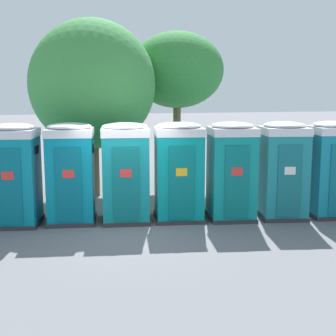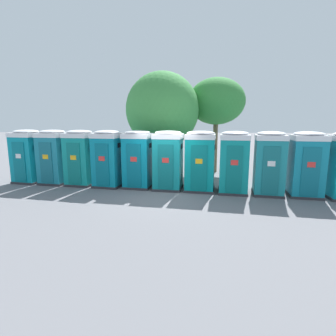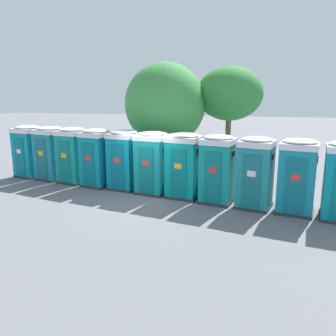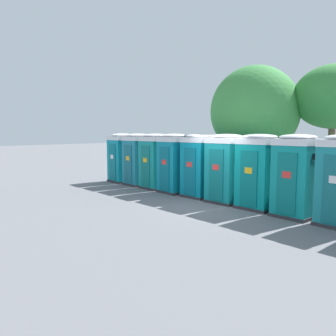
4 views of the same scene
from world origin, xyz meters
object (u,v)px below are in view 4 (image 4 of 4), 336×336
(portapotty_3, at_px, (175,163))
(portapotty_4, at_px, (200,165))
(street_tree_0, at_px, (334,97))
(portapotty_0, at_px, (122,158))
(portapotty_1, at_px, (138,159))
(portapotty_7, at_px, (296,175))
(portapotty_5, at_px, (226,168))
(street_tree_1, at_px, (254,112))
(portapotty_6, at_px, (259,171))
(portapotty_2, at_px, (155,161))

(portapotty_3, bearing_deg, portapotty_4, -3.34)
(portapotty_4, bearing_deg, street_tree_0, 46.47)
(portapotty_0, bearing_deg, portapotty_1, -6.63)
(portapotty_0, height_order, portapotty_4, same)
(street_tree_0, bearing_deg, portapotty_1, -155.91)
(portapotty_4, relative_size, portapotty_7, 1.00)
(portapotty_4, xyz_separation_m, portapotty_5, (1.36, -0.23, -0.00))
(portapotty_3, distance_m, street_tree_0, 7.04)
(portapotty_1, distance_m, street_tree_1, 5.96)
(portapotty_6, bearing_deg, portapotty_3, 173.60)
(portapotty_2, distance_m, portapotty_6, 5.49)
(portapotty_4, bearing_deg, portapotty_5, -9.43)
(portapotty_0, relative_size, portapotty_2, 1.00)
(portapotty_2, height_order, portapotty_6, same)
(portapotty_2, xyz_separation_m, portapotty_5, (4.09, -0.52, -0.00))
(portapotty_5, bearing_deg, portapotty_0, 172.87)
(portapotty_5, bearing_deg, portapotty_1, 172.75)
(portapotty_3, distance_m, portapotty_6, 4.12)
(portapotty_6, bearing_deg, street_tree_1, 119.37)
(portapotty_0, relative_size, portapotty_5, 1.00)
(portapotty_2, distance_m, street_tree_0, 7.99)
(portapotty_0, height_order, portapotty_7, same)
(portapotty_4, xyz_separation_m, portapotty_7, (4.07, -0.63, 0.00))
(portapotty_3, bearing_deg, street_tree_1, 52.94)
(portapotty_1, height_order, portapotty_3, same)
(portapotty_3, bearing_deg, portapotty_6, -6.40)
(portapotty_0, xyz_separation_m, portapotty_2, (2.73, -0.33, 0.00))
(portapotty_1, xyz_separation_m, portapotty_2, (1.36, -0.17, -0.00))
(portapotty_1, relative_size, portapotty_7, 1.00)
(street_tree_0, bearing_deg, portapotty_7, -86.58)
(portapotty_2, bearing_deg, portapotty_0, 173.14)
(portapotty_3, xyz_separation_m, street_tree_0, (5.17, 3.92, 2.74))
(portapotty_7, relative_size, street_tree_0, 0.48)
(portapotty_7, distance_m, street_tree_0, 5.38)
(portapotty_7, bearing_deg, portapotty_5, 171.58)
(portapotty_1, bearing_deg, portapotty_2, -7.08)
(portapotty_5, distance_m, street_tree_0, 5.59)
(portapotty_0, xyz_separation_m, street_tree_1, (6.28, 2.36, 2.24))
(portapotty_3, bearing_deg, portapotty_2, 170.84)
(portapotty_6, bearing_deg, portapotty_0, 172.99)
(portapotty_1, relative_size, street_tree_0, 0.48)
(portapotty_1, xyz_separation_m, portapotty_4, (4.09, -0.47, 0.00))
(portapotty_5, bearing_deg, portapotty_6, -6.43)
(portapotty_0, distance_m, portapotty_6, 8.24)
(portapotty_7, height_order, street_tree_0, street_tree_0)
(street_tree_1, bearing_deg, portapotty_5, -80.61)
(portapotty_7, bearing_deg, portapotty_1, 172.36)
(portapotty_0, relative_size, portapotty_7, 1.00)
(portapotty_6, bearing_deg, portapotty_4, 172.07)
(street_tree_0, relative_size, street_tree_1, 0.97)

